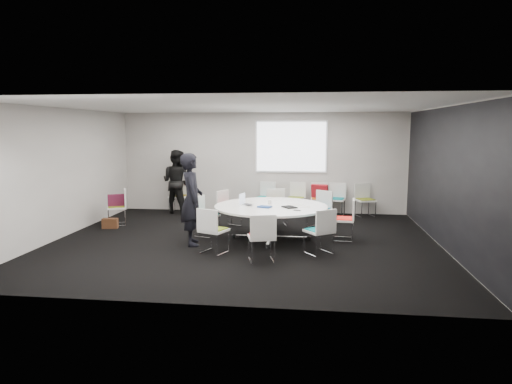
# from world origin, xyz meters

# --- Properties ---
(room_shell) EXTENTS (8.08, 7.08, 2.88)m
(room_shell) POSITION_xyz_m (0.09, 0.00, 1.40)
(room_shell) COLOR black
(room_shell) RESTS_ON ground
(conference_table) EXTENTS (2.40, 2.40, 0.73)m
(conference_table) POSITION_xyz_m (0.54, 0.28, 0.56)
(conference_table) COLOR silver
(conference_table) RESTS_ON ground
(projection_screen) EXTENTS (1.90, 0.03, 1.35)m
(projection_screen) POSITION_xyz_m (0.80, 3.46, 1.85)
(projection_screen) COLOR white
(projection_screen) RESTS_ON room_shell
(chair_ring_a) EXTENTS (0.48, 0.49, 0.88)m
(chair_ring_a) POSITION_xyz_m (2.08, 0.40, 0.28)
(chair_ring_a) COLOR silver
(chair_ring_a) RESTS_ON ground
(chair_ring_b) EXTENTS (0.64, 0.63, 0.88)m
(chair_ring_b) POSITION_xyz_m (1.58, 1.53, 0.28)
(chair_ring_b) COLOR silver
(chair_ring_b) RESTS_ON ground
(chair_ring_c) EXTENTS (0.56, 0.55, 0.88)m
(chair_ring_c) POSITION_xyz_m (0.55, 1.70, 0.28)
(chair_ring_c) COLOR silver
(chair_ring_c) RESTS_ON ground
(chair_ring_d) EXTENTS (0.61, 0.61, 0.88)m
(chair_ring_d) POSITION_xyz_m (-0.57, 1.35, 0.28)
(chair_ring_d) COLOR silver
(chair_ring_d) RESTS_ON ground
(chair_ring_e) EXTENTS (0.58, 0.58, 0.88)m
(chair_ring_e) POSITION_xyz_m (-0.91, 0.40, 0.28)
(chair_ring_e) COLOR silver
(chair_ring_e) RESTS_ON ground
(chair_ring_f) EXTENTS (0.60, 0.59, 0.88)m
(chair_ring_f) POSITION_xyz_m (-0.45, -0.96, 0.28)
(chair_ring_f) COLOR silver
(chair_ring_f) RESTS_ON ground
(chair_ring_g) EXTENTS (0.56, 0.55, 0.88)m
(chair_ring_g) POSITION_xyz_m (0.52, -1.39, 0.28)
(chair_ring_g) COLOR silver
(chair_ring_g) RESTS_ON ground
(chair_ring_h) EXTENTS (0.64, 0.63, 0.88)m
(chair_ring_h) POSITION_xyz_m (1.55, -0.78, 0.28)
(chair_ring_h) COLOR silver
(chair_ring_h) RESTS_ON ground
(chair_back_a) EXTENTS (0.57, 0.56, 0.88)m
(chair_back_a) POSITION_xyz_m (0.11, 3.14, 0.28)
(chair_back_a) COLOR silver
(chair_back_a) RESTS_ON ground
(chair_back_b) EXTENTS (0.57, 0.56, 0.88)m
(chair_back_b) POSITION_xyz_m (0.95, 3.15, 0.28)
(chair_back_b) COLOR silver
(chair_back_b) RESTS_ON ground
(chair_back_c) EXTENTS (0.47, 0.45, 0.88)m
(chair_back_c) POSITION_xyz_m (1.60, 3.15, 0.28)
(chair_back_c) COLOR silver
(chair_back_c) RESTS_ON ground
(chair_back_d) EXTENTS (0.55, 0.54, 0.88)m
(chair_back_d) POSITION_xyz_m (2.05, 3.17, 0.28)
(chair_back_d) COLOR silver
(chair_back_d) RESTS_ON ground
(chair_back_e) EXTENTS (0.59, 0.58, 0.88)m
(chair_back_e) POSITION_xyz_m (2.82, 3.13, 0.28)
(chair_back_e) COLOR silver
(chair_back_e) RESTS_ON ground
(chair_spare_left) EXTENTS (0.60, 0.60, 0.88)m
(chair_spare_left) POSITION_xyz_m (-3.34, 1.26, 0.28)
(chair_spare_left) COLOR silver
(chair_spare_left) RESTS_ON ground
(chair_person_back) EXTENTS (0.50, 0.49, 0.88)m
(chair_person_back) POSITION_xyz_m (-2.36, 3.17, 0.28)
(chair_person_back) COLOR silver
(chair_person_back) RESTS_ON ground
(person_main) EXTENTS (0.65, 0.79, 1.87)m
(person_main) POSITION_xyz_m (-1.02, -0.36, 0.94)
(person_main) COLOR black
(person_main) RESTS_ON ground
(person_back) EXTENTS (1.01, 0.88, 1.77)m
(person_back) POSITION_xyz_m (-2.36, 3.00, 0.89)
(person_back) COLOR black
(person_back) RESTS_ON ground
(laptop) EXTENTS (0.32, 0.34, 0.02)m
(laptop) POSITION_xyz_m (0.08, 0.28, 0.74)
(laptop) COLOR #333338
(laptop) RESTS_ON conference_table
(laptop_lid) EXTENTS (0.08, 0.30, 0.22)m
(laptop_lid) POSITION_xyz_m (-0.09, 0.33, 0.86)
(laptop_lid) COLOR silver
(laptop_lid) RESTS_ON conference_table
(notebook_black) EXTENTS (0.35, 0.37, 0.02)m
(notebook_black) POSITION_xyz_m (0.94, 0.09, 0.74)
(notebook_black) COLOR black
(notebook_black) RESTS_ON conference_table
(tablet_folio) EXTENTS (0.32, 0.28, 0.03)m
(tablet_folio) POSITION_xyz_m (0.43, 0.05, 0.74)
(tablet_folio) COLOR navy
(tablet_folio) RESTS_ON conference_table
(papers_right) EXTENTS (0.35, 0.30, 0.00)m
(papers_right) POSITION_xyz_m (1.04, 0.47, 0.73)
(papers_right) COLOR white
(papers_right) RESTS_ON conference_table
(papers_front) EXTENTS (0.30, 0.21, 0.00)m
(papers_front) POSITION_xyz_m (1.21, 0.25, 0.73)
(papers_front) COLOR white
(papers_front) RESTS_ON conference_table
(cup) EXTENTS (0.08, 0.08, 0.09)m
(cup) POSITION_xyz_m (0.49, 0.48, 0.78)
(cup) COLOR white
(cup) RESTS_ON conference_table
(phone) EXTENTS (0.15, 0.10, 0.01)m
(phone) POSITION_xyz_m (1.11, -0.23, 0.73)
(phone) COLOR black
(phone) RESTS_ON conference_table
(maroon_bag) EXTENTS (0.42, 0.30, 0.28)m
(maroon_bag) POSITION_xyz_m (-3.35, 1.25, 0.62)
(maroon_bag) COLOR #56172F
(maroon_bag) RESTS_ON chair_spare_left
(brown_bag) EXTENTS (0.38, 0.21, 0.24)m
(brown_bag) POSITION_xyz_m (-3.36, 0.87, 0.12)
(brown_bag) COLOR #482917
(brown_bag) RESTS_ON ground
(red_jacket) EXTENTS (0.47, 0.27, 0.36)m
(red_jacket) POSITION_xyz_m (1.60, 2.92, 0.70)
(red_jacket) COLOR maroon
(red_jacket) RESTS_ON chair_back_c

